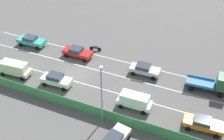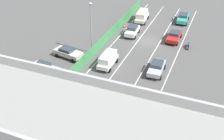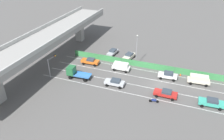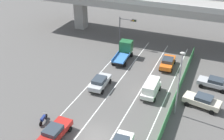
{
  "view_description": "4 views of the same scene",
  "coord_description": "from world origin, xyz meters",
  "px_view_note": "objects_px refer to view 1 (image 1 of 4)",
  "views": [
    {
      "loc": [
        28.15,
        17.59,
        25.47
      ],
      "look_at": [
        -1.26,
        5.03,
        1.18
      ],
      "focal_mm": 45.58,
      "sensor_mm": 36.0,
      "label": 1
    },
    {
      "loc": [
        -10.53,
        42.49,
        21.59
      ],
      "look_at": [
        1.69,
        12.47,
        1.14
      ],
      "focal_mm": 45.58,
      "sensor_mm": 36.0,
      "label": 2
    },
    {
      "loc": [
        -42.44,
        -5.05,
        27.43
      ],
      "look_at": [
        -0.71,
        10.88,
        2.04
      ],
      "focal_mm": 36.05,
      "sensor_mm": 36.0,
      "label": 3
    },
    {
      "loc": [
        10.74,
        -20.65,
        21.22
      ],
      "look_at": [
        -2.3,
        10.24,
        2.47
      ],
      "focal_mm": 45.38,
      "sensor_mm": 36.0,
      "label": 4
    }
  ],
  "objects_px": {
    "car_van_white": "(135,100)",
    "motorcycle": "(95,48)",
    "car_hatchback_white": "(56,79)",
    "street_lamp": "(102,91)",
    "car_taxi_teal": "(31,41)",
    "car_van_cream": "(15,68)",
    "car_sedan_red": "(77,52)",
    "parked_sedan_cream": "(114,140)",
    "flatbed_truck_blue": "(216,83)",
    "car_sedan_silver": "(145,69)",
    "car_taxi_orange": "(203,123)",
    "traffic_cone": "(30,89)"
  },
  "relations": [
    {
      "from": "motorcycle",
      "to": "car_sedan_red",
      "type": "bearing_deg",
      "value": -33.75
    },
    {
      "from": "car_taxi_orange",
      "to": "flatbed_truck_blue",
      "type": "bearing_deg",
      "value": 176.5
    },
    {
      "from": "car_sedan_silver",
      "to": "motorcycle",
      "type": "bearing_deg",
      "value": -107.25
    },
    {
      "from": "traffic_cone",
      "to": "car_van_white",
      "type": "bearing_deg",
      "value": 100.61
    },
    {
      "from": "car_taxi_teal",
      "to": "traffic_cone",
      "type": "xyz_separation_m",
      "value": [
        9.68,
        6.68,
        -0.62
      ]
    },
    {
      "from": "car_sedan_red",
      "to": "car_taxi_orange",
      "type": "bearing_deg",
      "value": 70.13
    },
    {
      "from": "car_taxi_orange",
      "to": "flatbed_truck_blue",
      "type": "xyz_separation_m",
      "value": [
        -7.32,
        0.45,
        0.5
      ]
    },
    {
      "from": "car_taxi_orange",
      "to": "motorcycle",
      "type": "height_order",
      "value": "car_taxi_orange"
    },
    {
      "from": "car_van_white",
      "to": "car_hatchback_white",
      "type": "height_order",
      "value": "car_van_white"
    },
    {
      "from": "car_van_white",
      "to": "street_lamp",
      "type": "xyz_separation_m",
      "value": [
        3.79,
        -2.68,
        3.73
      ]
    },
    {
      "from": "car_taxi_teal",
      "to": "motorcycle",
      "type": "distance_m",
      "value": 10.83
    },
    {
      "from": "car_taxi_teal",
      "to": "motorcycle",
      "type": "bearing_deg",
      "value": 104.87
    },
    {
      "from": "car_sedan_silver",
      "to": "car_van_white",
      "type": "relative_size",
      "value": 1.01
    },
    {
      "from": "car_van_white",
      "to": "car_sedan_red",
      "type": "bearing_deg",
      "value": -120.73
    },
    {
      "from": "parked_sedan_cream",
      "to": "traffic_cone",
      "type": "relative_size",
      "value": 7.76
    },
    {
      "from": "car_taxi_teal",
      "to": "car_hatchback_white",
      "type": "xyz_separation_m",
      "value": [
        7.17,
        9.33,
        0.05
      ]
    },
    {
      "from": "car_sedan_silver",
      "to": "car_hatchback_white",
      "type": "relative_size",
      "value": 1.01
    },
    {
      "from": "car_van_cream",
      "to": "parked_sedan_cream",
      "type": "xyz_separation_m",
      "value": [
        6.15,
        17.97,
        -0.28
      ]
    },
    {
      "from": "car_taxi_orange",
      "to": "car_taxi_teal",
      "type": "height_order",
      "value": "car_taxi_teal"
    },
    {
      "from": "car_van_cream",
      "to": "motorcycle",
      "type": "xyz_separation_m",
      "value": [
        -10.25,
        7.82,
        -0.73
      ]
    },
    {
      "from": "car_van_cream",
      "to": "car_taxi_teal",
      "type": "distance_m",
      "value": 7.93
    },
    {
      "from": "car_taxi_teal",
      "to": "street_lamp",
      "type": "distance_m",
      "value": 21.37
    },
    {
      "from": "motorcycle",
      "to": "parked_sedan_cream",
      "type": "distance_m",
      "value": 19.3
    },
    {
      "from": "car_taxi_orange",
      "to": "parked_sedan_cream",
      "type": "distance_m",
      "value": 10.58
    },
    {
      "from": "car_sedan_silver",
      "to": "car_taxi_orange",
      "type": "height_order",
      "value": "car_sedan_silver"
    },
    {
      "from": "parked_sedan_cream",
      "to": "car_sedan_red",
      "type": "bearing_deg",
      "value": -138.87
    },
    {
      "from": "motorcycle",
      "to": "parked_sedan_cream",
      "type": "bearing_deg",
      "value": 31.76
    },
    {
      "from": "car_taxi_teal",
      "to": "car_van_cream",
      "type": "bearing_deg",
      "value": 19.42
    },
    {
      "from": "car_hatchback_white",
      "to": "street_lamp",
      "type": "bearing_deg",
      "value": 66.87
    },
    {
      "from": "car_van_white",
      "to": "motorcycle",
      "type": "distance_m",
      "value": 14.19
    },
    {
      "from": "car_van_cream",
      "to": "car_taxi_orange",
      "type": "height_order",
      "value": "car_van_cream"
    },
    {
      "from": "street_lamp",
      "to": "car_hatchback_white",
      "type": "bearing_deg",
      "value": -113.13
    },
    {
      "from": "car_sedan_red",
      "to": "parked_sedan_cream",
      "type": "height_order",
      "value": "parked_sedan_cream"
    },
    {
      "from": "car_van_white",
      "to": "street_lamp",
      "type": "bearing_deg",
      "value": -35.22
    },
    {
      "from": "car_taxi_orange",
      "to": "flatbed_truck_blue",
      "type": "relative_size",
      "value": 0.84
    },
    {
      "from": "parked_sedan_cream",
      "to": "street_lamp",
      "type": "bearing_deg",
      "value": -136.36
    },
    {
      "from": "car_van_cream",
      "to": "car_sedan_red",
      "type": "height_order",
      "value": "car_van_cream"
    },
    {
      "from": "car_van_white",
      "to": "car_taxi_orange",
      "type": "height_order",
      "value": "car_van_white"
    },
    {
      "from": "car_taxi_teal",
      "to": "street_lamp",
      "type": "bearing_deg",
      "value": 58.85
    },
    {
      "from": "flatbed_truck_blue",
      "to": "street_lamp",
      "type": "relative_size",
      "value": 0.68
    },
    {
      "from": "flatbed_truck_blue",
      "to": "parked_sedan_cream",
      "type": "relative_size",
      "value": 1.17
    },
    {
      "from": "car_hatchback_white",
      "to": "traffic_cone",
      "type": "bearing_deg",
      "value": -46.46
    },
    {
      "from": "car_taxi_orange",
      "to": "car_taxi_teal",
      "type": "xyz_separation_m",
      "value": [
        -7.32,
        -29.11,
        0.02
      ]
    },
    {
      "from": "car_van_white",
      "to": "flatbed_truck_blue",
      "type": "xyz_separation_m",
      "value": [
        -7.06,
        8.91,
        0.22
      ]
    },
    {
      "from": "car_van_cream",
      "to": "street_lamp",
      "type": "bearing_deg",
      "value": 77.54
    },
    {
      "from": "car_sedan_red",
      "to": "car_taxi_teal",
      "type": "distance_m",
      "value": 8.65
    },
    {
      "from": "car_sedan_silver",
      "to": "car_hatchback_white",
      "type": "height_order",
      "value": "car_hatchback_white"
    },
    {
      "from": "car_taxi_orange",
      "to": "street_lamp",
      "type": "relative_size",
      "value": 0.57
    },
    {
      "from": "car_taxi_orange",
      "to": "motorcycle",
      "type": "bearing_deg",
      "value": -118.43
    },
    {
      "from": "car_taxi_orange",
      "to": "traffic_cone",
      "type": "distance_m",
      "value": 22.56
    }
  ]
}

